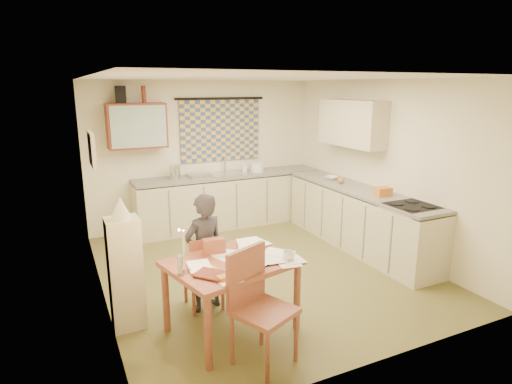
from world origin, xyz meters
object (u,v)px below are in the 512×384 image
chair_far (204,285)px  person (204,252)px  counter_right (358,218)px  dining_table (232,295)px  stove (409,240)px  counter_back (230,200)px  shelf_stand (126,274)px

chair_far → person: 0.39m
counter_right → dining_table: size_ratio=2.19×
counter_right → stove: same height
counter_back → person: size_ratio=2.52×
counter_back → shelf_stand: shelf_stand is taller
dining_table → person: 0.61m
counter_right → person: size_ratio=2.25×
counter_back → chair_far: counter_back is taller
dining_table → stove: bearing=-7.2°
counter_right → shelf_stand: bearing=-167.3°
person → shelf_stand: bearing=-12.8°
stove → person: 2.73m
counter_back → person: 2.96m
stove → shelf_stand: 3.55m
counter_back → dining_table: 3.40m
counter_back → person: bearing=-117.4°
counter_back → chair_far: size_ratio=3.88×
counter_back → dining_table: counter_back is taller
stove → counter_back: bearing=115.1°
stove → dining_table: (-2.61, -0.28, -0.08)m
chair_far → stove: bearing=175.2°
counter_right → dining_table: bearing=-153.1°
counter_right → stove: 1.04m
chair_far → shelf_stand: 0.89m
counter_right → chair_far: size_ratio=3.47×
counter_right → dining_table: (-2.61, -1.32, -0.07)m
chair_far → shelf_stand: shelf_stand is taller
counter_right → chair_far: counter_right is taller
chair_far → person: person is taller
stove → shelf_stand: size_ratio=0.80×
chair_far → counter_right: bearing=-163.2°
counter_back → chair_far: bearing=-117.7°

